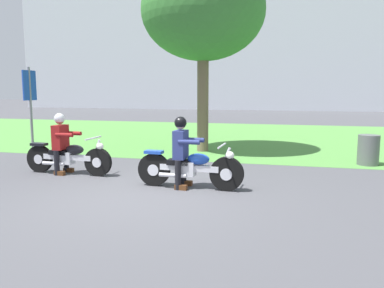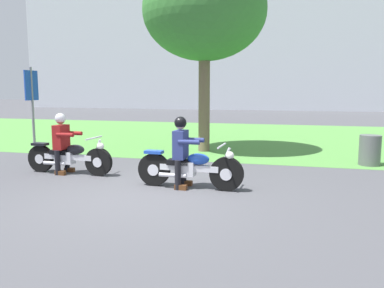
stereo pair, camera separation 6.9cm
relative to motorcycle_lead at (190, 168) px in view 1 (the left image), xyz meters
The scene contains 10 objects.
ground 1.17m from the motorcycle_lead, 132.00° to the right, with size 120.00×120.00×0.00m, color #4C4C51.
grass_verge 8.89m from the motorcycle_lead, 94.76° to the left, with size 60.00×12.00×0.01m, color #549342.
stadium_facade 34.59m from the motorcycle_lead, 96.19° to the left, with size 44.85×8.00×13.50m, color #B2B7C1.
motorcycle_lead is the anchor object (origin of this frame).
rider_lead 0.46m from the motorcycle_lead, behind, with size 0.56×0.48×1.41m.
motorcycle_follow 3.07m from the motorcycle_lead, 169.38° to the left, with size 2.16×0.66×0.87m.
rider_follow 3.27m from the motorcycle_lead, 169.80° to the left, with size 0.56×0.48×1.40m.
tree_roadside 6.10m from the motorcycle_lead, 99.78° to the left, with size 3.74×3.74×5.78m.
trash_can 5.16m from the motorcycle_lead, 42.11° to the left, with size 0.53×0.53×0.78m, color #595E5B.
sign_banner 6.74m from the motorcycle_lead, 151.99° to the left, with size 0.08×0.60×2.60m.
Camera 1 is at (2.65, -6.46, 1.92)m, focal length 36.70 mm.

